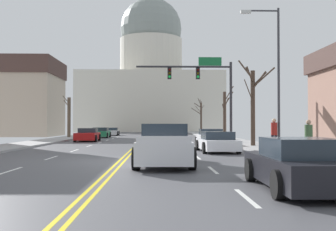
{
  "coord_description": "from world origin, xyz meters",
  "views": [
    {
      "loc": [
        1.57,
        -17.07,
        1.6
      ],
      "look_at": [
        2.89,
        33.64,
        2.74
      ],
      "focal_mm": 42.17,
      "sensor_mm": 36.0,
      "label": 1
    }
  ],
  "objects_px": {
    "sedan_oncoming_01": "(101,133)",
    "sedan_oncoming_02": "(112,132)",
    "street_lamp_right": "(274,66)",
    "sedan_oncoming_00": "(88,135)",
    "sedan_near_01": "(217,142)",
    "sedan_near_03": "(298,165)",
    "sedan_near_00": "(210,138)",
    "pedestrian_01": "(309,136)",
    "pedestrian_00": "(274,133)",
    "pickup_truck_near_02": "(165,146)",
    "signal_gantry": "(204,82)"
  },
  "relations": [
    {
      "from": "street_lamp_right",
      "to": "sedan_near_03",
      "type": "bearing_deg",
      "value": -103.9
    },
    {
      "from": "sedan_oncoming_00",
      "to": "sedan_oncoming_01",
      "type": "height_order",
      "value": "sedan_oncoming_00"
    },
    {
      "from": "signal_gantry",
      "to": "pedestrian_00",
      "type": "height_order",
      "value": "signal_gantry"
    },
    {
      "from": "sedan_near_01",
      "to": "pickup_truck_near_02",
      "type": "bearing_deg",
      "value": -113.85
    },
    {
      "from": "sedan_oncoming_00",
      "to": "street_lamp_right",
      "type": "bearing_deg",
      "value": -50.94
    },
    {
      "from": "signal_gantry",
      "to": "pedestrian_01",
      "type": "distance_m",
      "value": 15.81
    },
    {
      "from": "sedan_near_01",
      "to": "sedan_near_03",
      "type": "relative_size",
      "value": 1.04
    },
    {
      "from": "sedan_oncoming_02",
      "to": "sedan_near_03",
      "type": "bearing_deg",
      "value": -78.06
    },
    {
      "from": "sedan_oncoming_01",
      "to": "sedan_oncoming_02",
      "type": "distance_m",
      "value": 9.4
    },
    {
      "from": "street_lamp_right",
      "to": "pedestrian_00",
      "type": "height_order",
      "value": "street_lamp_right"
    },
    {
      "from": "street_lamp_right",
      "to": "pedestrian_01",
      "type": "bearing_deg",
      "value": -85.68
    },
    {
      "from": "sedan_near_01",
      "to": "sedan_oncoming_01",
      "type": "distance_m",
      "value": 27.25
    },
    {
      "from": "sedan_near_00",
      "to": "sedan_near_01",
      "type": "distance_m",
      "value": 5.8
    },
    {
      "from": "sedan_near_00",
      "to": "pickup_truck_near_02",
      "type": "bearing_deg",
      "value": -105.22
    },
    {
      "from": "street_lamp_right",
      "to": "sedan_near_00",
      "type": "distance_m",
      "value": 8.72
    },
    {
      "from": "sedan_oncoming_00",
      "to": "sedan_oncoming_01",
      "type": "bearing_deg",
      "value": 91.66
    },
    {
      "from": "street_lamp_right",
      "to": "sedan_oncoming_00",
      "type": "xyz_separation_m",
      "value": [
        -12.96,
        15.97,
        -4.2
      ]
    },
    {
      "from": "sedan_oncoming_00",
      "to": "pedestrian_00",
      "type": "relative_size",
      "value": 2.45
    },
    {
      "from": "sedan_near_01",
      "to": "sedan_oncoming_00",
      "type": "relative_size",
      "value": 1.05
    },
    {
      "from": "pedestrian_00",
      "to": "sedan_oncoming_02",
      "type": "bearing_deg",
      "value": 109.9
    },
    {
      "from": "sedan_oncoming_00",
      "to": "pedestrian_01",
      "type": "bearing_deg",
      "value": -56.57
    },
    {
      "from": "sedan_near_01",
      "to": "sedan_oncoming_02",
      "type": "distance_m",
      "value": 36.05
    },
    {
      "from": "sedan_near_00",
      "to": "sedan_near_01",
      "type": "xyz_separation_m",
      "value": [
        -0.35,
        -5.79,
        -0.05
      ]
    },
    {
      "from": "pickup_truck_near_02",
      "to": "pedestrian_01",
      "type": "relative_size",
      "value": 3.32
    },
    {
      "from": "street_lamp_right",
      "to": "pickup_truck_near_02",
      "type": "height_order",
      "value": "street_lamp_right"
    },
    {
      "from": "sedan_near_00",
      "to": "sedan_oncoming_01",
      "type": "distance_m",
      "value": 22.18
    },
    {
      "from": "street_lamp_right",
      "to": "pedestrian_00",
      "type": "bearing_deg",
      "value": 40.99
    },
    {
      "from": "sedan_oncoming_01",
      "to": "sedan_near_01",
      "type": "bearing_deg",
      "value": -67.65
    },
    {
      "from": "sedan_near_00",
      "to": "sedan_oncoming_00",
      "type": "relative_size",
      "value": 1.08
    },
    {
      "from": "sedan_near_03",
      "to": "pedestrian_00",
      "type": "height_order",
      "value": "pedestrian_00"
    },
    {
      "from": "sedan_near_03",
      "to": "sedan_near_00",
      "type": "bearing_deg",
      "value": 88.93
    },
    {
      "from": "signal_gantry",
      "to": "sedan_near_03",
      "type": "height_order",
      "value": "signal_gantry"
    },
    {
      "from": "sedan_near_03",
      "to": "sedan_near_01",
      "type": "bearing_deg",
      "value": 89.99
    },
    {
      "from": "street_lamp_right",
      "to": "sedan_oncoming_01",
      "type": "xyz_separation_m",
      "value": [
        -13.27,
        26.63,
        -4.2
      ]
    },
    {
      "from": "sedan_near_03",
      "to": "sedan_oncoming_01",
      "type": "relative_size",
      "value": 0.94
    },
    {
      "from": "signal_gantry",
      "to": "street_lamp_right",
      "type": "distance_m",
      "value": 11.17
    },
    {
      "from": "pickup_truck_near_02",
      "to": "sedan_oncoming_01",
      "type": "distance_m",
      "value": 33.18
    },
    {
      "from": "pickup_truck_near_02",
      "to": "sedan_near_03",
      "type": "height_order",
      "value": "pickup_truck_near_02"
    },
    {
      "from": "signal_gantry",
      "to": "pedestrian_01",
      "type": "relative_size",
      "value": 4.75
    },
    {
      "from": "sedan_near_00",
      "to": "sedan_oncoming_02",
      "type": "bearing_deg",
      "value": 109.96
    },
    {
      "from": "sedan_oncoming_00",
      "to": "sedan_near_03",
      "type": "bearing_deg",
      "value": -70.09
    },
    {
      "from": "sedan_oncoming_00",
      "to": "pedestrian_00",
      "type": "bearing_deg",
      "value": -50.89
    },
    {
      "from": "sedan_near_03",
      "to": "pedestrian_00",
      "type": "xyz_separation_m",
      "value": [
        2.93,
        11.78,
        0.54
      ]
    },
    {
      "from": "sedan_near_01",
      "to": "pedestrian_01",
      "type": "height_order",
      "value": "pedestrian_01"
    },
    {
      "from": "street_lamp_right",
      "to": "sedan_near_03",
      "type": "height_order",
      "value": "street_lamp_right"
    },
    {
      "from": "signal_gantry",
      "to": "sedan_near_00",
      "type": "relative_size",
      "value": 1.67
    },
    {
      "from": "sedan_near_03",
      "to": "pedestrian_00",
      "type": "distance_m",
      "value": 12.15
    },
    {
      "from": "sedan_near_01",
      "to": "sedan_oncoming_00",
      "type": "xyz_separation_m",
      "value": [
        -10.05,
        14.55,
        0.03
      ]
    },
    {
      "from": "street_lamp_right",
      "to": "sedan_oncoming_00",
      "type": "bearing_deg",
      "value": 129.06
    },
    {
      "from": "sedan_oncoming_00",
      "to": "pedestrian_01",
      "type": "distance_m",
      "value": 24.1
    }
  ]
}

